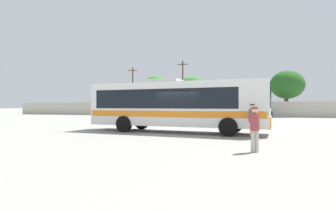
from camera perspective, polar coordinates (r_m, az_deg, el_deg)
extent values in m
plane|color=gray|center=(26.50, 8.21, -3.81)|extent=(300.00, 300.00, 0.00)
cube|color=#B2AD9E|center=(43.32, 11.93, -0.86)|extent=(80.00, 0.30, 2.31)
cube|color=white|center=(17.33, 1.71, 0.19)|extent=(11.43, 3.36, 2.70)
cube|color=black|center=(17.54, -0.02, 1.25)|extent=(9.40, 3.24, 1.19)
cube|color=orange|center=(17.34, 1.71, -1.77)|extent=(11.20, 3.37, 0.38)
cube|color=#19212D|center=(16.28, 20.73, 1.94)|extent=(0.21, 2.29, 1.41)
cube|color=orange|center=(16.30, 20.76, -3.39)|extent=(0.24, 2.50, 0.65)
cube|color=#B2B2B2|center=(17.71, -0.86, 4.95)|extent=(2.30, 1.56, 0.24)
cylinder|color=black|center=(17.71, 13.81, -3.94)|extent=(1.06, 0.37, 1.04)
cylinder|color=black|center=(15.29, 12.52, -4.53)|extent=(1.06, 0.37, 1.04)
cylinder|color=black|center=(19.74, -5.54, -3.55)|extent=(1.06, 0.37, 1.04)
cylinder|color=black|center=(17.61, -9.22, -3.96)|extent=(1.06, 0.37, 1.04)
cylinder|color=#99383D|center=(14.55, 17.18, -5.13)|extent=(0.16, 0.16, 0.85)
cylinder|color=#99383D|center=(14.40, 17.38, -5.18)|extent=(0.16, 0.16, 0.85)
cylinder|color=#4C4C51|center=(14.43, 17.28, -2.14)|extent=(0.45, 0.45, 0.67)
sphere|color=beige|center=(14.42, 17.28, -0.35)|extent=(0.23, 0.23, 0.23)
cylinder|color=#262628|center=(14.42, 17.28, 0.07)|extent=(0.24, 0.24, 0.07)
cylinder|color=#B7B2A8|center=(10.42, 18.11, -7.29)|extent=(0.15, 0.15, 0.79)
cylinder|color=#B7B2A8|center=(10.36, 17.36, -7.33)|extent=(0.15, 0.15, 0.79)
cylinder|color=#99383D|center=(10.32, 17.74, -3.43)|extent=(0.43, 0.43, 0.62)
sphere|color=beige|center=(10.31, 17.73, -1.11)|extent=(0.21, 0.21, 0.21)
cylinder|color=red|center=(10.31, 17.73, -0.58)|extent=(0.22, 0.22, 0.06)
cube|color=red|center=(41.21, 0.08, -1.60)|extent=(4.16, 1.90, 0.67)
cube|color=black|center=(41.13, 0.36, -0.76)|extent=(2.30, 1.71, 0.54)
cylinder|color=black|center=(40.83, -2.01, -2.08)|extent=(0.65, 0.24, 0.64)
cylinder|color=black|center=(42.48, -1.16, -2.00)|extent=(0.65, 0.24, 0.64)
cylinder|color=black|center=(39.98, 1.40, -2.12)|extent=(0.65, 0.24, 0.64)
cylinder|color=black|center=(41.66, 2.14, -2.04)|extent=(0.65, 0.24, 0.64)
cube|color=slate|center=(40.07, 8.27, -1.63)|extent=(4.55, 2.14, 0.67)
cube|color=black|center=(40.12, 7.96, -0.76)|extent=(2.56, 1.84, 0.55)
cylinder|color=black|center=(40.64, 10.45, -2.08)|extent=(0.66, 0.27, 0.64)
cylinder|color=black|center=(38.91, 9.92, -2.17)|extent=(0.66, 0.27, 0.64)
cylinder|color=black|center=(41.28, 6.71, -2.06)|extent=(0.66, 0.27, 0.64)
cylinder|color=black|center=(39.59, 6.03, -2.14)|extent=(0.66, 0.27, 0.64)
cube|color=navy|center=(38.97, 17.75, -1.68)|extent=(4.51, 2.10, 0.65)
cube|color=black|center=(38.95, 17.43, -0.82)|extent=(2.52, 1.82, 0.53)
cylinder|color=black|center=(39.98, 19.61, -2.11)|extent=(0.65, 0.26, 0.64)
cylinder|color=black|center=(38.23, 19.88, -2.20)|extent=(0.65, 0.26, 0.64)
cylinder|color=black|center=(39.79, 15.71, -2.12)|extent=(0.65, 0.26, 0.64)
cylinder|color=black|center=(38.03, 15.80, -2.21)|extent=(0.65, 0.26, 0.64)
cylinder|color=#4C3823|center=(46.72, 3.11, 3.54)|extent=(0.24, 0.24, 9.39)
cube|color=#473321|center=(47.16, 3.11, 8.51)|extent=(1.80, 0.15, 0.12)
cylinder|color=#4C3823|center=(50.48, -7.42, 2.93)|extent=(0.24, 0.24, 8.81)
cube|color=#473321|center=(50.83, -7.41, 7.22)|extent=(1.80, 0.28, 0.12)
cylinder|color=brown|center=(49.09, -2.56, -0.41)|extent=(0.32, 0.32, 2.95)
ellipsoid|color=#38752D|center=(49.19, -2.56, 3.50)|extent=(5.35, 5.35, 4.55)
cylinder|color=brown|center=(50.05, 5.21, -0.48)|extent=(0.32, 0.32, 2.81)
ellipsoid|color=#38752D|center=(50.14, 5.21, 3.34)|extent=(5.53, 5.53, 4.70)
cylinder|color=brown|center=(45.67, 23.75, -0.28)|extent=(0.32, 0.32, 3.15)
ellipsoid|color=#23561E|center=(45.79, 23.74, 3.93)|extent=(5.10, 5.10, 4.34)
cylinder|color=brown|center=(50.27, 23.35, -0.09)|extent=(0.32, 0.32, 3.48)
ellipsoid|color=#23561E|center=(50.36, 23.34, 3.29)|extent=(3.51, 3.51, 2.99)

